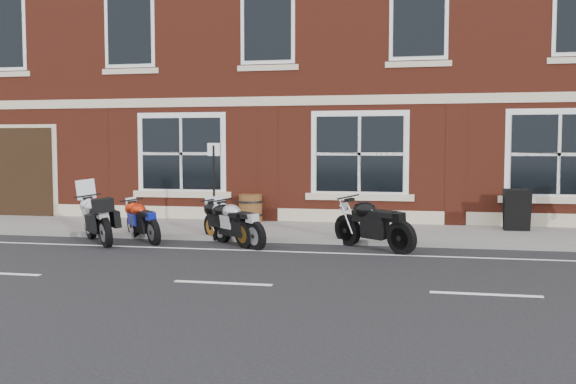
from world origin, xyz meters
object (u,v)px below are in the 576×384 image
object	(u,v)px
moto_touring_silver	(98,217)
moto_sport_black	(228,221)
moto_naked_black	(373,222)
barrel_planter	(250,208)
parking_sign	(214,181)
a_board_sign	(517,210)
moto_sport_silver	(238,222)
moto_sport_red	(144,220)

from	to	relation	value
moto_touring_silver	moto_sport_black	distance (m)	2.96
moto_touring_silver	moto_naked_black	size ratio (longest dim) A/B	0.95
barrel_planter	parking_sign	distance (m)	2.60
a_board_sign	parking_sign	distance (m)	7.36
moto_sport_black	barrel_planter	world-z (taller)	moto_sport_black
barrel_planter	parking_sign	xyz separation A→B (m)	(-0.25, -2.45, 0.86)
barrel_planter	parking_sign	size ratio (longest dim) A/B	0.35
moto_sport_silver	barrel_planter	size ratio (longest dim) A/B	2.11
moto_sport_red	parking_sign	world-z (taller)	parking_sign
moto_sport_silver	moto_naked_black	xyz separation A→B (m)	(2.92, 0.08, 0.06)
moto_sport_silver	moto_naked_black	world-z (taller)	moto_naked_black
moto_sport_red	moto_sport_silver	size ratio (longest dim) A/B	0.93
parking_sign	moto_naked_black	bearing A→B (deg)	-14.04
moto_sport_silver	a_board_sign	distance (m)	6.85
a_board_sign	barrel_planter	distance (m)	6.86
moto_naked_black	parking_sign	xyz separation A→B (m)	(-3.79, 0.94, 0.77)
moto_sport_red	moto_sport_black	bearing A→B (deg)	-44.04
moto_sport_silver	parking_sign	size ratio (longest dim) A/B	0.74
moto_sport_red	moto_naked_black	xyz separation A→B (m)	(5.23, -0.17, 0.09)
moto_touring_silver	moto_naked_black	xyz separation A→B (m)	(6.15, 0.21, 0.01)
moto_touring_silver	moto_sport_black	bearing A→B (deg)	-33.63
moto_touring_silver	moto_sport_silver	bearing A→B (deg)	-38.50
moto_sport_red	moto_naked_black	bearing A→B (deg)	-45.47
parking_sign	moto_sport_red	bearing A→B (deg)	-152.06
moto_sport_black	moto_sport_silver	bearing A→B (deg)	-85.46
moto_sport_red	moto_sport_silver	distance (m)	2.32
moto_touring_silver	moto_sport_black	xyz separation A→B (m)	(2.94, 0.37, -0.06)
moto_naked_black	barrel_planter	distance (m)	4.90
moto_sport_red	moto_naked_black	world-z (taller)	moto_naked_black
a_board_sign	moto_naked_black	bearing A→B (deg)	-138.90
moto_sport_silver	moto_naked_black	size ratio (longest dim) A/B	0.87
moto_sport_red	moto_sport_black	distance (m)	2.01
moto_naked_black	parking_sign	size ratio (longest dim) A/B	0.85
moto_touring_silver	parking_sign	world-z (taller)	parking_sign
moto_touring_silver	moto_sport_black	world-z (taller)	moto_touring_silver
moto_naked_black	a_board_sign	bearing A→B (deg)	-9.21
moto_sport_black	parking_sign	size ratio (longest dim) A/B	0.72
moto_sport_black	moto_naked_black	bearing A→B (deg)	-49.67
moto_sport_red	moto_sport_silver	bearing A→B (deg)	-49.89
moto_sport_black	moto_sport_silver	size ratio (longest dim) A/B	0.98
moto_sport_black	a_board_sign	xyz separation A→B (m)	(6.51, 2.65, 0.12)
moto_sport_black	a_board_sign	bearing A→B (deg)	-24.72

